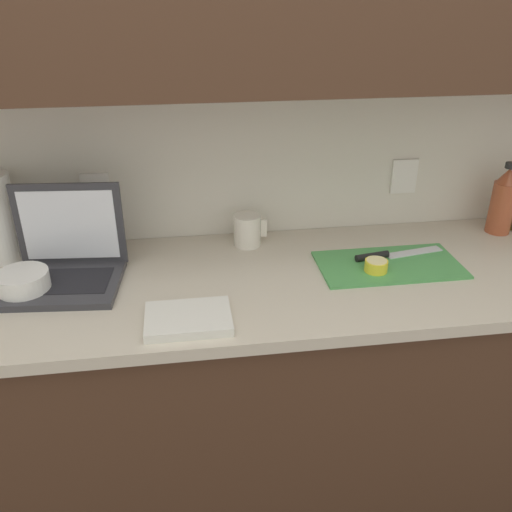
{
  "coord_description": "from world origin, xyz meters",
  "views": [
    {
      "loc": [
        -0.07,
        -1.38,
        1.7
      ],
      "look_at": [
        0.13,
        -0.01,
        0.99
      ],
      "focal_mm": 38.0,
      "sensor_mm": 36.0,
      "label": 1
    }
  ],
  "objects_px": {
    "knife": "(384,255)",
    "bowl_white": "(24,284)",
    "cutting_board": "(389,265)",
    "laptop": "(68,260)",
    "bottle_green_soda": "(503,201)",
    "measuring_cup": "(247,230)",
    "lemon_half_cut": "(376,266)"
  },
  "relations": [
    {
      "from": "bottle_green_soda",
      "to": "measuring_cup",
      "type": "relative_size",
      "value": 2.28
    },
    {
      "from": "bowl_white",
      "to": "cutting_board",
      "type": "bearing_deg",
      "value": 1.12
    },
    {
      "from": "laptop",
      "to": "lemon_half_cut",
      "type": "relative_size",
      "value": 4.81
    },
    {
      "from": "measuring_cup",
      "to": "bowl_white",
      "type": "height_order",
      "value": "measuring_cup"
    },
    {
      "from": "bottle_green_soda",
      "to": "measuring_cup",
      "type": "bearing_deg",
      "value": 178.74
    },
    {
      "from": "laptop",
      "to": "bowl_white",
      "type": "distance_m",
      "value": 0.14
    },
    {
      "from": "knife",
      "to": "bowl_white",
      "type": "height_order",
      "value": "bowl_white"
    },
    {
      "from": "bowl_white",
      "to": "lemon_half_cut",
      "type": "bearing_deg",
      "value": -0.99
    },
    {
      "from": "lemon_half_cut",
      "to": "measuring_cup",
      "type": "distance_m",
      "value": 0.44
    },
    {
      "from": "laptop",
      "to": "bottle_green_soda",
      "type": "height_order",
      "value": "laptop"
    },
    {
      "from": "knife",
      "to": "bowl_white",
      "type": "bearing_deg",
      "value": 173.61
    },
    {
      "from": "measuring_cup",
      "to": "bowl_white",
      "type": "bearing_deg",
      "value": -160.49
    },
    {
      "from": "cutting_board",
      "to": "knife",
      "type": "relative_size",
      "value": 1.44
    },
    {
      "from": "laptop",
      "to": "bottle_green_soda",
      "type": "distance_m",
      "value": 1.43
    },
    {
      "from": "laptop",
      "to": "lemon_half_cut",
      "type": "height_order",
      "value": "laptop"
    },
    {
      "from": "cutting_board",
      "to": "bottle_green_soda",
      "type": "height_order",
      "value": "bottle_green_soda"
    },
    {
      "from": "laptop",
      "to": "bottle_green_soda",
      "type": "bearing_deg",
      "value": 10.61
    },
    {
      "from": "cutting_board",
      "to": "measuring_cup",
      "type": "relative_size",
      "value": 3.99
    },
    {
      "from": "knife",
      "to": "measuring_cup",
      "type": "height_order",
      "value": "measuring_cup"
    },
    {
      "from": "laptop",
      "to": "measuring_cup",
      "type": "distance_m",
      "value": 0.57
    },
    {
      "from": "cutting_board",
      "to": "bowl_white",
      "type": "bearing_deg",
      "value": -178.88
    },
    {
      "from": "lemon_half_cut",
      "to": "bottle_green_soda",
      "type": "bearing_deg",
      "value": 23.78
    },
    {
      "from": "cutting_board",
      "to": "bottle_green_soda",
      "type": "bearing_deg",
      "value": 22.39
    },
    {
      "from": "lemon_half_cut",
      "to": "bowl_white",
      "type": "distance_m",
      "value": 1.01
    },
    {
      "from": "lemon_half_cut",
      "to": "bottle_green_soda",
      "type": "xyz_separation_m",
      "value": [
        0.52,
        0.23,
        0.09
      ]
    },
    {
      "from": "knife",
      "to": "lemon_half_cut",
      "type": "xyz_separation_m",
      "value": [
        -0.06,
        -0.08,
        0.01
      ]
    },
    {
      "from": "cutting_board",
      "to": "knife",
      "type": "distance_m",
      "value": 0.04
    },
    {
      "from": "knife",
      "to": "bowl_white",
      "type": "relative_size",
      "value": 2.12
    },
    {
      "from": "bottle_green_soda",
      "to": "laptop",
      "type": "bearing_deg",
      "value": -174.59
    },
    {
      "from": "bottle_green_soda",
      "to": "bowl_white",
      "type": "relative_size",
      "value": 1.74
    },
    {
      "from": "laptop",
      "to": "lemon_half_cut",
      "type": "distance_m",
      "value": 0.91
    },
    {
      "from": "cutting_board",
      "to": "bowl_white",
      "type": "relative_size",
      "value": 3.06
    }
  ]
}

